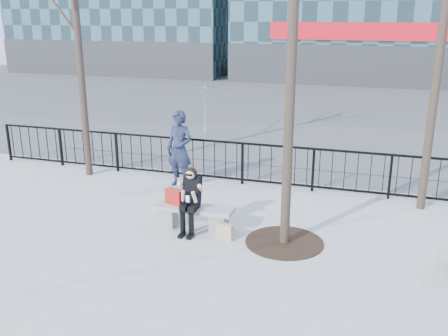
% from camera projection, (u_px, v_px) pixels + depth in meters
% --- Properties ---
extents(ground, '(120.00, 120.00, 0.00)m').
position_uv_depth(ground, '(194.00, 228.00, 10.22)').
color(ground, '#9E9E99').
rests_on(ground, ground).
extents(street_surface, '(60.00, 23.00, 0.01)m').
position_uv_depth(street_surface, '(305.00, 105.00, 23.88)').
color(street_surface, '#474747').
rests_on(street_surface, ground).
extents(railing, '(14.00, 0.06, 1.10)m').
position_uv_depth(railing, '(235.00, 163.00, 12.79)').
color(railing, black).
rests_on(railing, ground).
extents(tree_grate, '(1.50, 1.50, 0.02)m').
position_uv_depth(tree_grate, '(284.00, 242.00, 9.58)').
color(tree_grate, black).
rests_on(tree_grate, ground).
extents(bench_main, '(1.65, 0.46, 0.49)m').
position_uv_depth(bench_main, '(193.00, 215.00, 10.13)').
color(bench_main, slate).
rests_on(bench_main, ground).
extents(seated_woman, '(0.50, 0.64, 1.34)m').
position_uv_depth(seated_woman, '(190.00, 201.00, 9.88)').
color(seated_woman, black).
rests_on(seated_woman, ground).
extents(handbag, '(0.41, 0.27, 0.31)m').
position_uv_depth(handbag, '(175.00, 197.00, 10.16)').
color(handbag, '#AD1B15').
rests_on(handbag, bench_main).
extents(shopping_bag, '(0.35, 0.18, 0.32)m').
position_uv_depth(shopping_bag, '(225.00, 232.00, 9.70)').
color(shopping_bag, tan).
rests_on(shopping_bag, ground).
extents(standing_man, '(0.78, 0.58, 1.94)m').
position_uv_depth(standing_man, '(180.00, 149.00, 12.44)').
color(standing_man, black).
rests_on(standing_man, ground).
extents(vendor_umbrella, '(2.36, 2.39, 1.81)m').
position_uv_depth(vendor_umbrella, '(205.00, 110.00, 17.79)').
color(vendor_umbrella, yellow).
rests_on(vendor_umbrella, ground).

